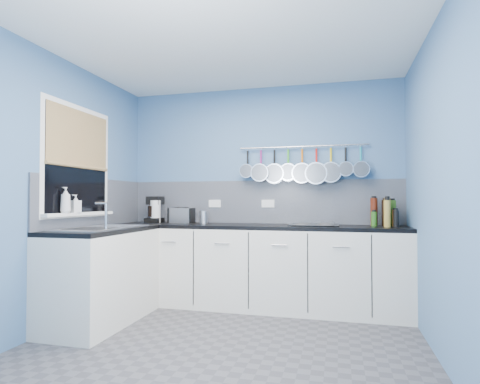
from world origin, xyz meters
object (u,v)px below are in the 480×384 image
at_px(soap_bottle_b, 76,204).
at_px(coffee_maker, 154,210).
at_px(paper_towel, 156,212).
at_px(toaster, 181,215).
at_px(canister, 204,217).
at_px(soap_bottle_a, 66,200).
at_px(hob, 314,225).

height_order(soap_bottle_b, coffee_maker, soap_bottle_b).
distance_m(paper_towel, toaster, 0.31).
relative_size(soap_bottle_b, canister, 1.21).
bearing_deg(soap_bottle_b, canister, 49.37).
xyz_separation_m(soap_bottle_a, coffee_maker, (0.28, 1.20, -0.11)).
xyz_separation_m(soap_bottle_a, canister, (0.91, 1.20, -0.20)).
relative_size(coffee_maker, canister, 2.22).
distance_m(soap_bottle_b, paper_towel, 1.08).
bearing_deg(paper_towel, soap_bottle_a, -105.06).
height_order(toaster, hob, toaster).
height_order(soap_bottle_b, paper_towel, soap_bottle_b).
bearing_deg(canister, coffee_maker, -179.98).
relative_size(paper_towel, hob, 0.52).
xyz_separation_m(soap_bottle_b, hob, (2.18, 1.01, -0.23)).
distance_m(soap_bottle_b, canister, 1.41).
height_order(soap_bottle_a, paper_towel, soap_bottle_a).
height_order(canister, hob, canister).
bearing_deg(soap_bottle_a, soap_bottle_b, 90.00).
bearing_deg(paper_towel, toaster, 16.45).
bearing_deg(canister, hob, -2.36).
xyz_separation_m(paper_towel, toaster, (0.29, 0.09, -0.05)).
height_order(coffee_maker, toaster, coffee_maker).
distance_m(canister, hob, 1.27).
bearing_deg(hob, canister, 177.64).
bearing_deg(paper_towel, soap_bottle_b, -107.02).
height_order(soap_bottle_a, coffee_maker, soap_bottle_a).
bearing_deg(toaster, soap_bottle_a, -110.88).
bearing_deg(hob, toaster, 176.07).
bearing_deg(soap_bottle_b, coffee_maker, 74.98).
relative_size(toaster, canister, 1.94).
xyz_separation_m(soap_bottle_a, paper_towel, (0.32, 1.17, -0.14)).
bearing_deg(toaster, canister, -5.45).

